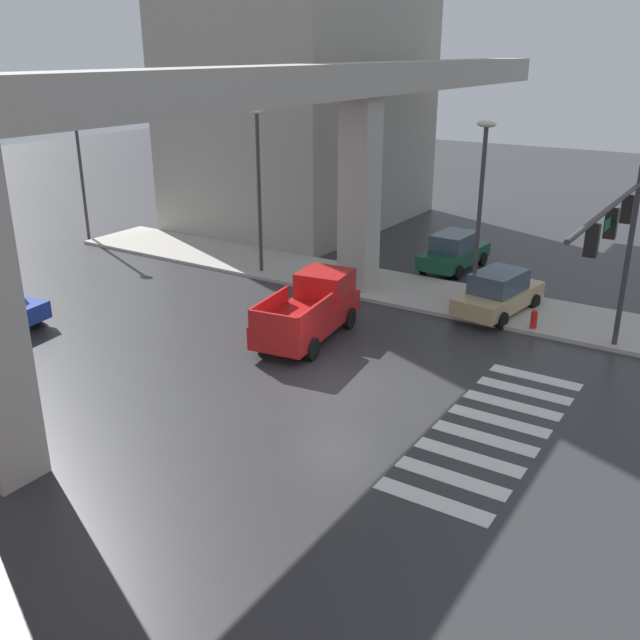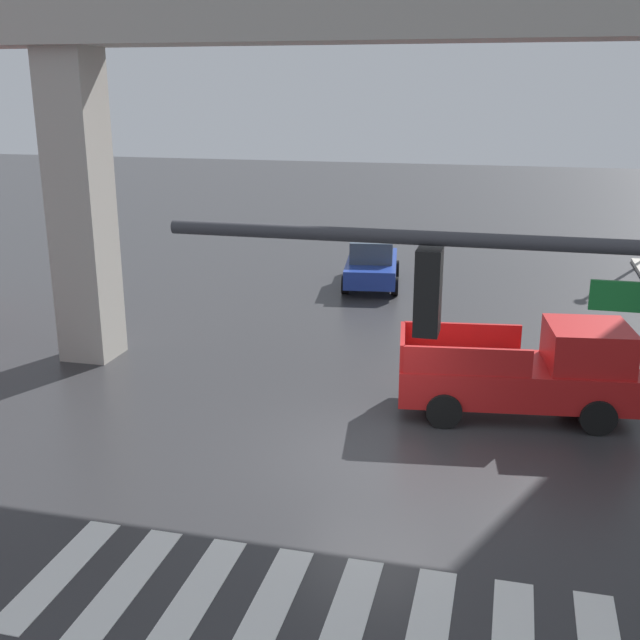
# 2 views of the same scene
# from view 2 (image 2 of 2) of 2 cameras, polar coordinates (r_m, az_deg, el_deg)

# --- Properties ---
(ground_plane) EXTENTS (120.00, 120.00, 0.00)m
(ground_plane) POSITION_cam_2_polar(r_m,az_deg,el_deg) (15.50, 3.81, -9.97)
(ground_plane) COLOR #2D2D30
(crosswalk_stripes) EXTENTS (8.25, 2.80, 0.01)m
(crosswalk_stripes) POSITION_cam_2_polar(r_m,az_deg,el_deg) (11.45, -0.89, -20.67)
(crosswalk_stripes) COLOR silver
(crosswalk_stripes) RESTS_ON ground
(elevated_overpass) EXTENTS (52.00, 1.86, 9.08)m
(elevated_overpass) POSITION_cam_2_polar(r_m,az_deg,el_deg) (17.89, 6.80, 18.81)
(elevated_overpass) COLOR #ADA89E
(elevated_overpass) RESTS_ON ground
(pickup_truck) EXTENTS (5.31, 2.60, 2.08)m
(pickup_truck) POSITION_cam_2_polar(r_m,az_deg,el_deg) (17.60, 15.18, -3.68)
(pickup_truck) COLOR red
(pickup_truck) RESTS_ON ground
(sedan_blue) EXTENTS (2.40, 4.50, 1.72)m
(sedan_blue) POSITION_cam_2_polar(r_m,az_deg,el_deg) (28.30, 3.82, 4.27)
(sedan_blue) COLOR #1E3899
(sedan_blue) RESTS_ON ground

